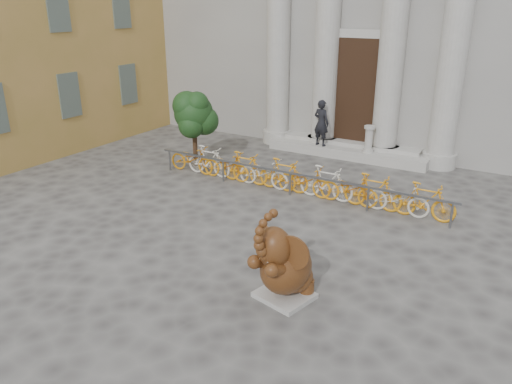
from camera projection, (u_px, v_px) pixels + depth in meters
The scene contains 7 objects.
ground at pixel (195, 262), 11.09m from camera, with size 80.00×80.00×0.00m, color #474442.
entrance_steps at pixel (348, 151), 18.58m from camera, with size 6.00×1.20×0.36m, color #A8A59E.
elephant_statue at pixel (284, 266), 9.47m from camera, with size 1.29×1.55×1.97m.
bike_rack at pixel (293, 177), 14.92m from camera, with size 9.54×0.53×1.00m.
tree at pixel (194, 114), 16.90m from camera, with size 1.51×1.38×2.62m.
pedestrian at pixel (321, 123), 18.38m from camera, with size 0.62×0.41×1.71m, color black.
balustrade_post at pixel (369, 140), 17.70m from camera, with size 0.39×0.39×0.95m.
Camera 1 is at (6.15, -7.74, 5.43)m, focal length 35.00 mm.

